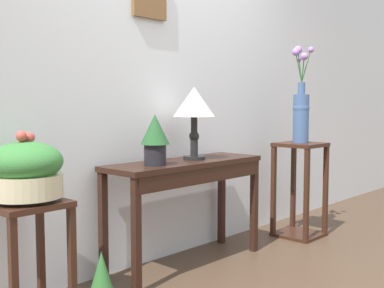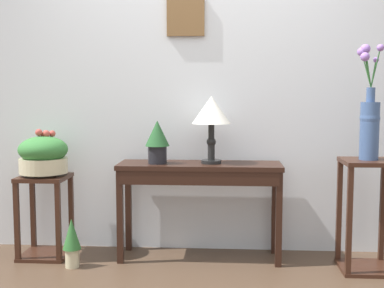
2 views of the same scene
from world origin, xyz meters
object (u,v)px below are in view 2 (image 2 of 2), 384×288
Objects in this scene: table_lamp at (211,113)px; potted_plant_on_console at (157,140)px; pedestal_stand_right at (366,216)px; potted_plant_floor at (72,240)px; console_table at (200,178)px; pedestal_stand_left at (45,216)px; flower_vase_tall_right at (369,120)px; planter_bowl_wide_left at (43,155)px.

table_lamp reaches higher than potted_plant_on_console.
potted_plant_floor is at bearing -177.61° from pedestal_stand_right.
table_lamp is 1.32m from pedestal_stand_right.
pedestal_stand_left is (-1.18, -0.01, -0.31)m from console_table.
console_table is at bearing 172.19° from flower_vase_tall_right.
console_table is at bearing 15.35° from potted_plant_floor.
pedestal_stand_left is at bearing 176.44° from pedestal_stand_right.
planter_bowl_wide_left is at bearing -179.34° from console_table.
pedestal_stand_right reaches higher than console_table.
potted_plant_floor is at bearing -40.15° from planter_bowl_wide_left.
console_table reaches higher than pedestal_stand_left.
flower_vase_tall_right is 2.21× the size of potted_plant_floor.
console_table is 1.93× the size of pedestal_stand_left.
console_table is at bearing 0.66° from pedestal_stand_left.
flower_vase_tall_right reaches higher than pedestal_stand_left.
console_table is 2.43× the size of table_lamp.
pedestal_stand_right is at bearing -3.57° from planter_bowl_wide_left.
potted_plant_on_console is 1.05m from pedestal_stand_left.
pedestal_stand_left is 0.38m from potted_plant_floor.
console_table is 1.03m from potted_plant_floor.
potted_plant_floor is at bearing -158.35° from potted_plant_on_console.
potted_plant_on_console reaches higher than planter_bowl_wide_left.
planter_bowl_wide_left is 2.38m from flower_vase_tall_right.
console_table is 0.43m from potted_plant_on_console.
flower_vase_tall_right is (2.36, -0.15, 0.28)m from planter_bowl_wide_left.
flower_vase_tall_right is at bearing -3.59° from pedestal_stand_left.
planter_bowl_wide_left is at bearing 179.97° from potted_plant_on_console.
table_lamp is 0.44m from potted_plant_on_console.
planter_bowl_wide_left is 0.69m from potted_plant_floor.
flower_vase_tall_right is at bearing 2.38° from potted_plant_floor.
pedestal_stand_right reaches higher than potted_plant_floor.
pedestal_stand_right is 2.10m from potted_plant_floor.
flower_vase_tall_right is (1.49, -0.15, 0.16)m from potted_plant_on_console.
planter_bowl_wide_left is at bearing -178.33° from table_lamp.
table_lamp is 1.36m from potted_plant_floor.
planter_bowl_wide_left is 1.02× the size of potted_plant_floor.
pedestal_stand_right is at bearing -9.54° from table_lamp.
pedestal_stand_right is (2.36, -0.15, 0.08)m from pedestal_stand_left.
console_table is 3.38× the size of potted_plant_floor.
planter_bowl_wide_left is (-0.87, 0.00, -0.12)m from potted_plant_on_console.
potted_plant_floor is (-0.90, -0.25, -0.42)m from console_table.
flower_vase_tall_right is at bearing -5.65° from potted_plant_on_console.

